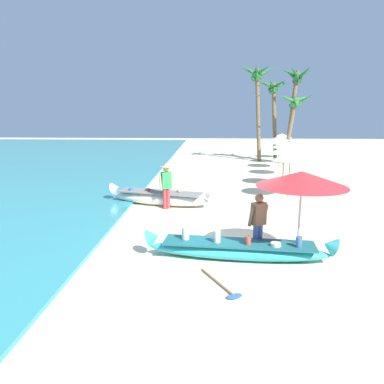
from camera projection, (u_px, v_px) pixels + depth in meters
The scene contains 17 objects.
ground_plane at pixel (225, 241), 10.54m from camera, with size 80.00×80.00×0.00m, color beige.
boat_cyan_foreground at pixel (238, 249), 9.24m from camera, with size 4.80×1.17×0.75m.
boat_white_midground at pixel (160, 198), 14.52m from camera, with size 4.28×1.79×0.84m.
person_vendor_hatted at pixel (166, 183), 13.81m from camera, with size 0.58×0.45×1.74m.
person_tourist_customer at pixel (258, 220), 9.44m from camera, with size 0.57×0.47×1.60m.
patio_umbrella_large at pixel (302, 179), 8.80m from camera, with size 2.18×2.18×2.24m.
parasol_row_0 at pixel (290, 157), 15.50m from camera, with size 1.60×1.60×1.91m.
parasol_row_1 at pixel (284, 150), 18.05m from camera, with size 1.60×1.60×1.91m.
parasol_row_2 at pixel (285, 145), 20.94m from camera, with size 1.60×1.60×1.91m.
parasol_row_3 at pixel (280, 141), 23.53m from camera, with size 1.60×1.60×1.91m.
parasol_row_4 at pixel (280, 138), 25.92m from camera, with size 1.60×1.60×1.91m.
parasol_row_5 at pixel (282, 136), 28.67m from camera, with size 1.60×1.60×1.91m.
palm_tree_tall_inland at pixel (295, 106), 25.18m from camera, with size 2.50×2.68×4.87m.
palm_tree_leaning_seaward at pixel (295, 86), 25.31m from camera, with size 2.39×2.66×6.63m.
palm_tree_mid_cluster at pixel (257, 83), 26.07m from camera, with size 2.69×2.73×6.85m.
palm_tree_far_behind at pixel (273, 94), 26.35m from camera, with size 2.41×2.64×5.89m.
paddle at pixel (223, 287), 7.74m from camera, with size 0.90×1.43×0.05m.
Camera 1 is at (-0.42, -10.03, 3.64)m, focal length 34.56 mm.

